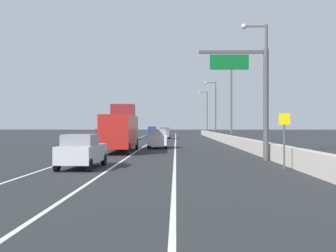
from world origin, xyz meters
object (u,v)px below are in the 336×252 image
(car_gray_3, at_px, (165,133))
(car_silver_0, at_px, (82,151))
(lamp_post_right_third, at_px, (229,98))
(lamp_post_right_fifth, at_px, (206,110))
(speed_advisory_sign, at_px, (284,137))
(car_white_2, at_px, (158,139))
(car_red_4, at_px, (104,138))
(overhead_sign_gantry, at_px, (255,90))
(lamp_post_right_fourth, at_px, (214,106))
(car_green_1, at_px, (127,133))
(box_truck, at_px, (121,130))
(car_blue_5, at_px, (152,132))
(lamp_post_right_second, at_px, (263,80))

(car_gray_3, bearing_deg, car_silver_0, -93.69)
(lamp_post_right_third, relative_size, lamp_post_right_fifth, 1.00)
(speed_advisory_sign, xyz_separation_m, lamp_post_right_fifth, (1.46, 75.80, 4.27))
(lamp_post_right_fifth, height_order, car_white_2, lamp_post_right_fifth)
(lamp_post_right_third, height_order, car_red_4, lamp_post_right_third)
(car_gray_3, bearing_deg, overhead_sign_gantry, -80.62)
(lamp_post_right_third, xyz_separation_m, lamp_post_right_fourth, (-0.00, 21.54, 0.00))
(car_green_1, distance_m, box_truck, 30.97)
(lamp_post_right_fifth, xyz_separation_m, car_green_1, (-15.28, -30.67, -5.01))
(overhead_sign_gantry, height_order, box_truck, overhead_sign_gantry)
(car_silver_0, bearing_deg, overhead_sign_gantry, 26.37)
(lamp_post_right_fourth, relative_size, lamp_post_right_fifth, 1.00)
(car_gray_3, height_order, car_blue_5, car_blue_5)
(car_green_1, xyz_separation_m, car_blue_5, (3.29, 14.27, 0.03))
(speed_advisory_sign, distance_m, car_gray_3, 50.49)
(lamp_post_right_third, xyz_separation_m, car_white_2, (-9.03, -12.52, -5.05))
(overhead_sign_gantry, bearing_deg, box_truck, 139.93)
(lamp_post_right_fourth, relative_size, car_red_4, 2.36)
(car_red_4, xyz_separation_m, car_blue_5, (3.38, 35.32, 0.08))
(car_gray_3, bearing_deg, car_white_2, -89.81)
(overhead_sign_gantry, relative_size, speed_advisory_sign, 2.50)
(lamp_post_right_fifth, xyz_separation_m, car_silver_0, (-12.38, -75.27, -5.10))
(car_gray_3, distance_m, car_blue_5, 9.91)
(overhead_sign_gantry, distance_m, car_red_4, 23.07)
(lamp_post_right_second, xyz_separation_m, car_red_4, (-15.19, 12.91, -5.06))
(speed_advisory_sign, relative_size, box_truck, 0.31)
(lamp_post_right_fifth, relative_size, car_white_2, 2.43)
(lamp_post_right_fifth, relative_size, box_truck, 1.11)
(overhead_sign_gantry, height_order, car_gray_3, overhead_sign_gantry)
(overhead_sign_gantry, distance_m, speed_advisory_sign, 6.46)
(car_silver_0, bearing_deg, lamp_post_right_second, 41.08)
(speed_advisory_sign, distance_m, lamp_post_right_third, 33.01)
(car_white_2, xyz_separation_m, car_gray_3, (-0.10, 29.70, 0.01))
(car_red_4, bearing_deg, box_truck, -71.61)
(lamp_post_right_second, relative_size, lamp_post_right_third, 1.00)
(lamp_post_right_third, distance_m, box_truck, 22.36)
(speed_advisory_sign, distance_m, box_truck, 17.87)
(car_blue_5, bearing_deg, lamp_post_right_fifth, 53.83)
(lamp_post_right_fifth, xyz_separation_m, box_truck, (-12.13, -61.47, -4.05))
(box_truck, bearing_deg, car_white_2, 62.59)
(lamp_post_right_third, bearing_deg, car_white_2, -125.81)
(car_silver_0, bearing_deg, lamp_post_right_fifth, 80.66)
(lamp_post_right_fourth, distance_m, lamp_post_right_fifth, 21.54)
(car_red_4, bearing_deg, lamp_post_right_fifth, 73.45)
(car_green_1, distance_m, car_white_2, 25.69)
(car_white_2, bearing_deg, overhead_sign_gantry, -63.57)
(car_white_2, xyz_separation_m, car_blue_5, (-2.90, 39.20, 0.07))
(speed_advisory_sign, xyz_separation_m, car_red_4, (-13.91, 24.07, -0.79))
(car_silver_0, bearing_deg, lamp_post_right_third, 69.05)
(overhead_sign_gantry, bearing_deg, car_silver_0, -153.63)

